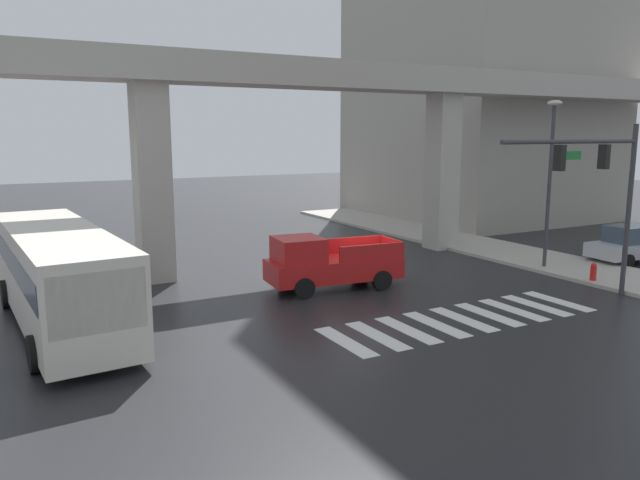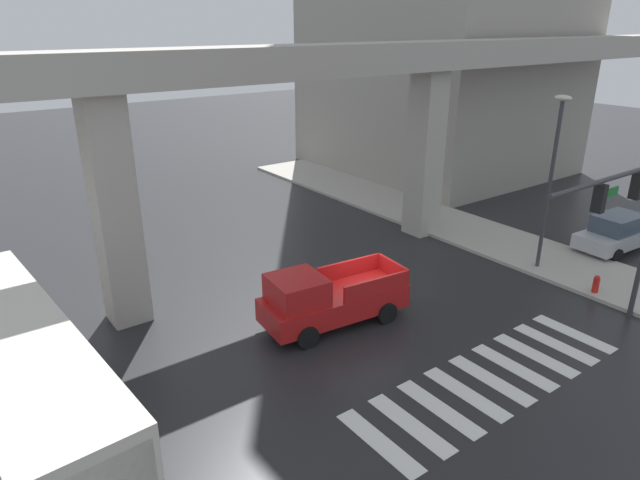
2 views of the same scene
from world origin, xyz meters
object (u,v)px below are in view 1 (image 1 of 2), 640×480
(sedan_silver, at_px, (632,244))
(traffic_signal_mast, at_px, (600,177))
(pickup_truck, at_px, (327,264))
(street_lamp_near_corner, at_px, (551,165))
(city_bus, at_px, (58,270))
(fire_hydrant, at_px, (593,273))

(sedan_silver, bearing_deg, traffic_signal_mast, -154.52)
(pickup_truck, height_order, street_lamp_near_corner, street_lamp_near_corner)
(pickup_truck, bearing_deg, sedan_silver, -9.36)
(traffic_signal_mast, bearing_deg, city_bus, 159.97)
(pickup_truck, distance_m, street_lamp_near_corner, 10.75)
(city_bus, bearing_deg, pickup_truck, -1.16)
(sedan_silver, relative_size, street_lamp_near_corner, 0.61)
(street_lamp_near_corner, distance_m, fire_hydrant, 4.98)
(pickup_truck, xyz_separation_m, fire_hydrant, (9.62, -4.34, -0.56))
(city_bus, relative_size, street_lamp_near_corner, 1.51)
(sedan_silver, distance_m, street_lamp_near_corner, 6.07)
(traffic_signal_mast, height_order, street_lamp_near_corner, street_lamp_near_corner)
(sedan_silver, xyz_separation_m, street_lamp_near_corner, (-4.74, 0.85, 3.70))
(city_bus, relative_size, sedan_silver, 2.49)
(pickup_truck, height_order, traffic_signal_mast, traffic_signal_mast)
(street_lamp_near_corner, height_order, fire_hydrant, street_lamp_near_corner)
(city_bus, relative_size, fire_hydrant, 12.87)
(pickup_truck, height_order, city_bus, city_bus)
(sedan_silver, distance_m, traffic_signal_mast, 8.86)
(traffic_signal_mast, distance_m, street_lamp_near_corner, 5.06)
(pickup_truck, distance_m, fire_hydrant, 10.56)
(traffic_signal_mast, bearing_deg, fire_hydrant, 35.93)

